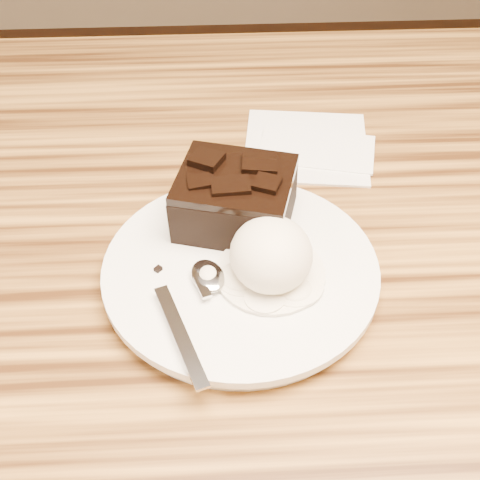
{
  "coord_description": "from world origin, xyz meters",
  "views": [
    {
      "loc": [
        -0.05,
        -0.45,
        1.17
      ],
      "look_at": [
        -0.03,
        -0.06,
        0.79
      ],
      "focal_mm": 48.37,
      "sensor_mm": 36.0,
      "label": 1
    }
  ],
  "objects_px": {
    "brownie": "(235,201)",
    "ice_cream_scoop": "(271,254)",
    "napkin": "(306,145)",
    "spoon": "(208,277)",
    "dining_table": "(258,431)",
    "plate": "(241,273)"
  },
  "relations": [
    {
      "from": "plate",
      "to": "ice_cream_scoop",
      "type": "distance_m",
      "value": 0.04
    },
    {
      "from": "plate",
      "to": "brownie",
      "type": "height_order",
      "value": "brownie"
    },
    {
      "from": "spoon",
      "to": "napkin",
      "type": "distance_m",
      "value": 0.24
    },
    {
      "from": "dining_table",
      "to": "napkin",
      "type": "xyz_separation_m",
      "value": [
        0.05,
        0.13,
        0.38
      ]
    },
    {
      "from": "ice_cream_scoop",
      "to": "spoon",
      "type": "bearing_deg",
      "value": -175.36
    },
    {
      "from": "ice_cream_scoop",
      "to": "brownie",
      "type": "bearing_deg",
      "value": 110.53
    },
    {
      "from": "dining_table",
      "to": "plate",
      "type": "height_order",
      "value": "plate"
    },
    {
      "from": "spoon",
      "to": "napkin",
      "type": "relative_size",
      "value": 1.18
    },
    {
      "from": "dining_table",
      "to": "ice_cream_scoop",
      "type": "bearing_deg",
      "value": -91.82
    },
    {
      "from": "napkin",
      "to": "spoon",
      "type": "bearing_deg",
      "value": -117.38
    },
    {
      "from": "brownie",
      "to": "plate",
      "type": "bearing_deg",
      "value": -88.14
    },
    {
      "from": "ice_cream_scoop",
      "to": "napkin",
      "type": "bearing_deg",
      "value": 74.55
    },
    {
      "from": "spoon",
      "to": "napkin",
      "type": "xyz_separation_m",
      "value": [
        0.11,
        0.21,
        -0.02
      ]
    },
    {
      "from": "brownie",
      "to": "ice_cream_scoop",
      "type": "height_order",
      "value": "ice_cream_scoop"
    },
    {
      "from": "plate",
      "to": "spoon",
      "type": "bearing_deg",
      "value": -149.46
    },
    {
      "from": "ice_cream_scoop",
      "to": "napkin",
      "type": "height_order",
      "value": "ice_cream_scoop"
    },
    {
      "from": "dining_table",
      "to": "brownie",
      "type": "xyz_separation_m",
      "value": [
        -0.03,
        -0.01,
        0.42
      ]
    },
    {
      "from": "napkin",
      "to": "dining_table",
      "type": "bearing_deg",
      "value": -113.17
    },
    {
      "from": "dining_table",
      "to": "spoon",
      "type": "distance_m",
      "value": 0.41
    },
    {
      "from": "dining_table",
      "to": "spoon",
      "type": "xyz_separation_m",
      "value": [
        -0.05,
        -0.08,
        0.4
      ]
    },
    {
      "from": "brownie",
      "to": "napkin",
      "type": "height_order",
      "value": "brownie"
    },
    {
      "from": "dining_table",
      "to": "spoon",
      "type": "bearing_deg",
      "value": -123.25
    }
  ]
}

